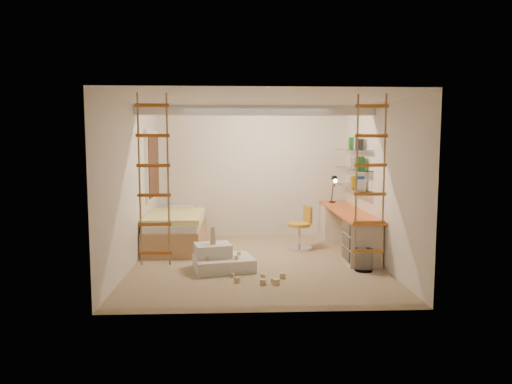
{
  "coord_description": "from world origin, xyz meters",
  "views": [
    {
      "loc": [
        -0.33,
        -7.4,
        1.96
      ],
      "look_at": [
        0.0,
        0.3,
        1.15
      ],
      "focal_mm": 32.0,
      "sensor_mm": 36.0,
      "label": 1
    }
  ],
  "objects_px": {
    "desk": "(347,228)",
    "play_platform": "(221,260)",
    "bed": "(176,230)",
    "swivel_chair": "(300,234)"
  },
  "relations": [
    {
      "from": "bed",
      "to": "play_platform",
      "type": "bearing_deg",
      "value": -60.83
    },
    {
      "from": "play_platform",
      "to": "swivel_chair",
      "type": "bearing_deg",
      "value": 41.96
    },
    {
      "from": "bed",
      "to": "play_platform",
      "type": "height_order",
      "value": "bed"
    },
    {
      "from": "desk",
      "to": "play_platform",
      "type": "bearing_deg",
      "value": -151.78
    },
    {
      "from": "bed",
      "to": "play_platform",
      "type": "xyz_separation_m",
      "value": [
        0.89,
        -1.6,
        -0.17
      ]
    },
    {
      "from": "bed",
      "to": "swivel_chair",
      "type": "bearing_deg",
      "value": -7.38
    },
    {
      "from": "swivel_chair",
      "to": "play_platform",
      "type": "relative_size",
      "value": 0.79
    },
    {
      "from": "desk",
      "to": "bed",
      "type": "bearing_deg",
      "value": 173.51
    },
    {
      "from": "swivel_chair",
      "to": "desk",
      "type": "bearing_deg",
      "value": -4.06
    },
    {
      "from": "desk",
      "to": "play_platform",
      "type": "height_order",
      "value": "desk"
    }
  ]
}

